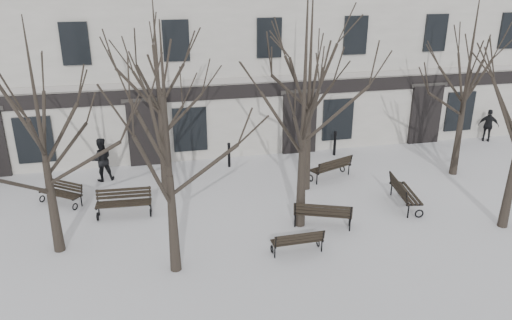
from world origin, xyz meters
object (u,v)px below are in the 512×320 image
object	(u,v)px
tree_0	(38,113)
bench_4	(332,167)
bench_2	(298,241)
tree_2	(305,77)
bench_5	(404,192)
bench_0	(124,202)
bench_3	(62,192)
tree_1	(166,124)
bench_1	(323,213)

from	to	relation	value
tree_0	bench_4	bearing A→B (deg)	18.61
tree_0	bench_2	distance (m)	8.41
tree_2	bench_5	xyz separation A→B (m)	(4.14, 0.56, -4.56)
tree_0	tree_2	xyz separation A→B (m)	(7.79, -0.11, 0.68)
bench_2	bench_4	xyz separation A→B (m)	(3.10, 5.27, 0.08)
bench_0	bench_3	xyz separation A→B (m)	(-2.27, 1.48, -0.06)
tree_0	tree_2	distance (m)	7.82
bench_3	tree_0	bearing A→B (deg)	-47.57
tree_1	bench_4	bearing A→B (deg)	38.01
bench_3	bench_5	bearing A→B (deg)	23.26
bench_1	bench_5	size ratio (longest dim) A/B	0.97
tree_2	bench_2	bearing A→B (deg)	-109.91
bench_0	bench_4	size ratio (longest dim) A/B	0.98
bench_1	bench_4	bearing A→B (deg)	-93.05
tree_2	bench_5	bearing A→B (deg)	7.75
bench_0	bench_2	world-z (taller)	bench_0
tree_2	bench_4	bearing A→B (deg)	55.14
bench_0	bench_5	xyz separation A→B (m)	(9.99, -1.52, 0.03)
tree_2	bench_1	bearing A→B (deg)	-24.72
bench_2	bench_3	size ratio (longest dim) A/B	0.95
tree_1	bench_2	xyz separation A→B (m)	(3.72, 0.06, -3.98)
tree_2	bench_3	world-z (taller)	tree_2
bench_1	bench_2	world-z (taller)	bench_1
tree_0	bench_3	world-z (taller)	tree_0
tree_1	bench_1	size ratio (longest dim) A/B	3.49
tree_2	bench_2	xyz separation A→B (m)	(-0.62, -1.71, -4.68)
tree_2	tree_1	bearing A→B (deg)	-157.84
bench_2	bench_5	size ratio (longest dim) A/B	0.77
bench_2	bench_3	xyz separation A→B (m)	(-7.50, 5.27, 0.03)
bench_0	bench_3	size ratio (longest dim) A/B	1.16
bench_3	bench_5	size ratio (longest dim) A/B	0.81
tree_0	bench_1	world-z (taller)	tree_0
tree_1	tree_2	distance (m)	4.74
bench_4	bench_2	bearing A→B (deg)	37.43
tree_0	bench_5	world-z (taller)	tree_0
tree_1	bench_0	world-z (taller)	tree_1
bench_1	tree_0	bearing A→B (deg)	18.90
bench_0	tree_2	bearing A→B (deg)	-16.19
tree_2	bench_4	size ratio (longest dim) A/B	4.13
bench_0	bench_5	bearing A→B (deg)	-5.24
tree_2	bench_0	xyz separation A→B (m)	(-5.85, 2.08, -4.59)
bench_1	tree_2	bearing A→B (deg)	-2.97
tree_2	bench_0	distance (m)	7.72
tree_0	bench_2	world-z (taller)	tree_0
bench_2	bench_4	distance (m)	6.12
tree_2	bench_4	xyz separation A→B (m)	(2.48, 3.56, -4.59)
bench_2	bench_5	bearing A→B (deg)	-155.84
bench_1	tree_1	bearing A→B (deg)	37.83
tree_0	bench_0	distance (m)	4.79
bench_0	bench_3	distance (m)	2.71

